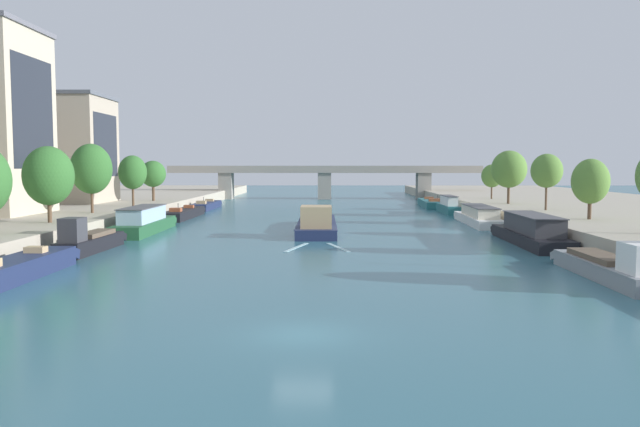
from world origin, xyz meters
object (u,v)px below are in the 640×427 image
(tree_right_second, at_px, (492,176))
(moored_boat_right_downstream, at_px, (611,267))
(moored_boat_right_gap_after, at_px, (531,232))
(moored_boat_left_midway, at_px, (89,241))
(moored_boat_left_end, at_px, (184,213))
(tree_right_nearest, at_px, (509,169))
(barge_midriver, at_px, (317,223))
(tree_left_nearest, at_px, (133,172))
(moored_boat_right_near, at_px, (478,216))
(tree_right_end_of_row, at_px, (547,171))
(tree_left_second, at_px, (48,176))
(tree_left_by_lamp, at_px, (153,174))
(moored_boat_left_second, at_px, (18,268))
(bridge_far, at_px, (325,178))
(moored_boat_left_gap_after, at_px, (206,205))
(moored_boat_right_lone, at_px, (448,206))
(moored_boat_right_far, at_px, (431,203))
(tree_right_past_mid, at_px, (590,181))
(moored_boat_left_lone, at_px, (144,222))
(tree_left_past_mid, at_px, (91,169))

(tree_right_second, bearing_deg, moored_boat_right_downstream, -97.54)
(moored_boat_right_gap_after, bearing_deg, moored_boat_left_midway, -171.59)
(moored_boat_left_end, xyz_separation_m, tree_right_nearest, (44.21, 1.53, 5.97))
(barge_midriver, distance_m, tree_left_nearest, 28.41)
(moored_boat_left_end, bearing_deg, moored_boat_right_near, -12.95)
(tree_right_nearest, bearing_deg, barge_midriver, -143.30)
(moored_boat_right_gap_after, xyz_separation_m, tree_right_end_of_row, (7.24, 17.40, 5.31))
(tree_left_second, bearing_deg, moored_boat_left_end, 78.10)
(tree_left_nearest, height_order, tree_left_by_lamp, tree_left_nearest)
(moored_boat_left_second, distance_m, bridge_far, 96.25)
(moored_boat_left_gap_after, bearing_deg, moored_boat_left_end, -88.67)
(tree_left_by_lamp, bearing_deg, bridge_far, 58.44)
(moored_boat_left_midway, xyz_separation_m, moored_boat_right_lone, (37.27, 42.25, 0.19))
(moored_boat_right_downstream, distance_m, moored_boat_right_far, 69.44)
(moored_boat_left_end, bearing_deg, tree_right_end_of_row, -13.40)
(moored_boat_left_midway, xyz_separation_m, moored_boat_right_gap_after, (37.81, 5.59, 0.22))
(tree_right_second, bearing_deg, moored_boat_right_near, -107.91)
(moored_boat_right_downstream, xyz_separation_m, tree_left_second, (-43.04, 18.21, 5.30))
(moored_boat_left_gap_after, distance_m, moored_boat_right_lone, 38.85)
(barge_midriver, bearing_deg, tree_right_past_mid, -12.11)
(tree_left_second, bearing_deg, moored_boat_left_second, -71.49)
(moored_boat_right_near, bearing_deg, moored_boat_left_end, 167.05)
(moored_boat_left_end, bearing_deg, moored_boat_right_downstream, -50.99)
(tree_left_nearest, bearing_deg, tree_right_end_of_row, -7.94)
(moored_boat_left_midway, distance_m, moored_boat_left_gap_after, 51.43)
(tree_left_by_lamp, bearing_deg, moored_boat_left_lone, -76.29)
(moored_boat_right_lone, bearing_deg, moored_boat_right_downstream, -90.15)
(moored_boat_right_near, height_order, tree_left_by_lamp, tree_left_by_lamp)
(moored_boat_right_gap_after, relative_size, tree_left_by_lamp, 2.79)
(moored_boat_left_second, relative_size, moored_boat_right_far, 0.84)
(moored_boat_left_lone, bearing_deg, barge_midriver, 3.52)
(moored_boat_right_gap_after, bearing_deg, tree_right_past_mid, 33.60)
(moored_boat_left_midway, relative_size, moored_boat_right_downstream, 0.82)
(moored_boat_left_midway, xyz_separation_m, moored_boat_left_gap_after, (-0.48, 51.43, -0.36))
(tree_right_end_of_row, distance_m, tree_right_second, 24.94)
(moored_boat_left_end, xyz_separation_m, tree_right_second, (45.15, 14.17, 4.85))
(moored_boat_left_gap_after, height_order, tree_right_second, tree_right_second)
(moored_boat_left_midway, height_order, moored_boat_left_end, moored_boat_left_midway)
(moored_boat_left_end, bearing_deg, tree_left_past_mid, -112.12)
(moored_boat_right_far, bearing_deg, moored_boat_right_gap_after, -89.25)
(tree_right_past_mid, relative_size, tree_right_second, 1.09)
(barge_midriver, distance_m, bridge_far, 66.21)
(tree_left_past_mid, bearing_deg, barge_midriver, -4.29)
(moored_boat_left_second, relative_size, moored_boat_right_downstream, 1.01)
(barge_midriver, relative_size, tree_right_end_of_row, 3.09)
(moored_boat_left_midway, xyz_separation_m, tree_left_nearest, (-5.79, 30.09, 5.26))
(moored_boat_right_gap_after, xyz_separation_m, bridge_far, (-19.20, 76.56, 3.40))
(moored_boat_right_near, xyz_separation_m, tree_right_end_of_row, (7.35, -2.06, 5.50))
(tree_left_nearest, xyz_separation_m, tree_right_nearest, (49.92, 5.18, 0.38))
(moored_boat_left_lone, bearing_deg, tree_left_past_mid, 155.78)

